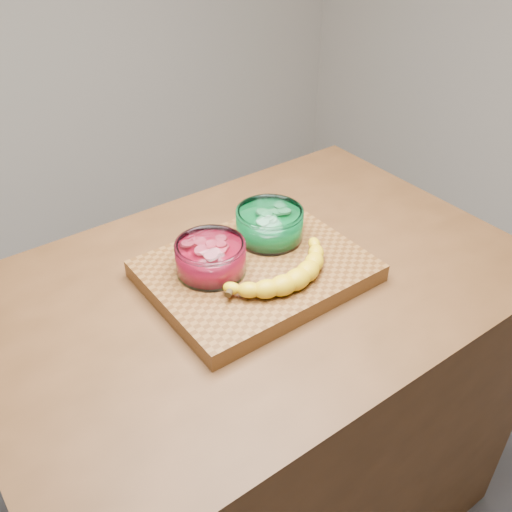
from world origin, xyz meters
TOP-DOWN VIEW (x-y plane):
  - ground at (0.00, 0.00)m, footprint 3.50×3.50m
  - counter at (0.00, 0.00)m, footprint 1.20×0.80m
  - cutting_board at (0.00, 0.00)m, footprint 0.45×0.35m
  - bowl_red at (-0.09, 0.04)m, footprint 0.15×0.15m
  - bowl_green at (0.08, 0.06)m, footprint 0.15×0.15m
  - banana at (0.01, -0.08)m, footprint 0.30×0.14m

SIDE VIEW (x-z plane):
  - ground at x=0.00m, z-range 0.00..0.00m
  - counter at x=0.00m, z-range 0.00..0.90m
  - cutting_board at x=0.00m, z-range 0.90..0.94m
  - banana at x=0.01m, z-range 0.94..0.98m
  - bowl_red at x=-0.09m, z-range 0.94..1.01m
  - bowl_green at x=0.08m, z-range 0.94..1.01m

